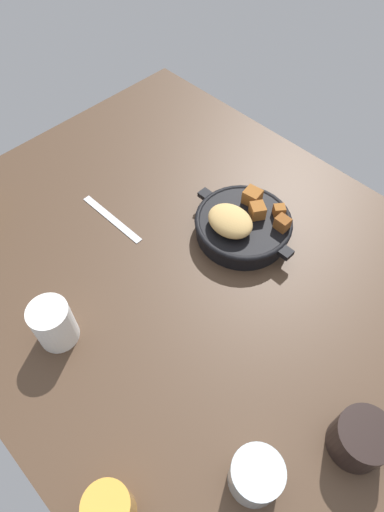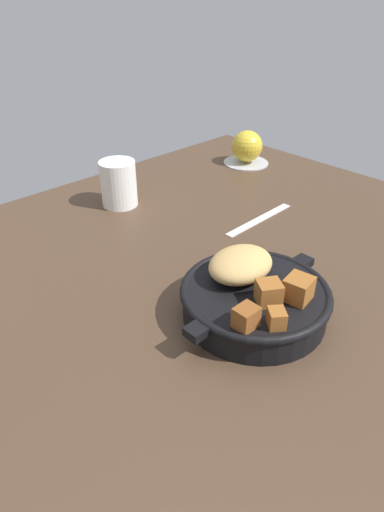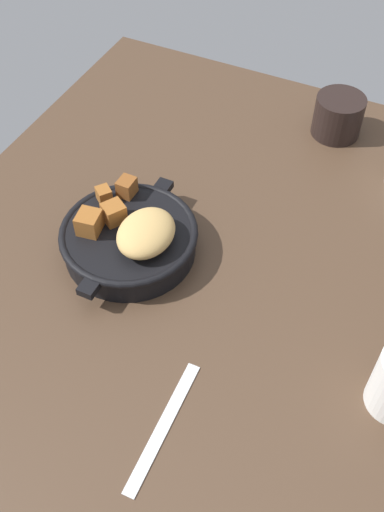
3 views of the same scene
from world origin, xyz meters
TOP-DOWN VIEW (x-y plane):
  - ground_plane at (0.00, 0.00)cm, footprint 111.71×90.32cm
  - cast_iron_skillet at (-2.98, -13.40)cm, footprint 24.74×20.49cm
  - butter_knife at (19.90, 3.75)cm, footprint 18.37×2.00cm
  - coffee_mug_dark at (-43.72, 5.92)cm, footprint 8.68×8.68cm

SIDE VIEW (x-z plane):
  - ground_plane at x=0.00cm, z-range -2.40..0.00cm
  - butter_knife at x=19.90cm, z-range 0.00..0.36cm
  - cast_iron_skillet at x=-2.98cm, z-range -1.00..7.34cm
  - coffee_mug_dark at x=-43.72cm, z-range 0.00..7.31cm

